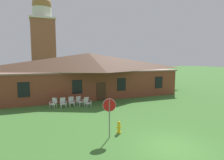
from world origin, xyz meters
The scene contains 10 objects.
ground_plane centered at (0.00, 0.00, 0.00)m, with size 200.00×200.00×0.00m, color #3D702D.
brick_building centered at (0.00, 17.60, 2.87)m, with size 22.26×10.40×5.63m.
dome_tower centered at (-5.28, 35.69, 8.71)m, with size 5.18×5.18×19.07m.
stop_sign centered at (-2.74, 2.43, 1.73)m, with size 0.78×0.26×2.43m.
lawn_chair_by_porch centered at (-5.29, 11.22, 0.50)m, with size 0.85×0.87×0.96m.
lawn_chair_near_door centered at (-4.43, 11.00, 0.50)m, with size 0.66×0.69×0.96m.
lawn_chair_left_end centered at (-3.57, 11.18, 0.50)m, with size 0.65×0.68×0.96m.
lawn_chair_middle centered at (-2.77, 11.13, 0.50)m, with size 0.78×0.83×0.96m.
lawn_chair_right_end centered at (-2.14, 10.34, 0.50)m, with size 0.75×0.80×0.96m.
fire_hydrant centered at (-1.90, 2.90, 0.38)m, with size 0.36×0.28×0.79m.
Camera 1 is at (-6.66, -7.90, 4.76)m, focal length 30.23 mm.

